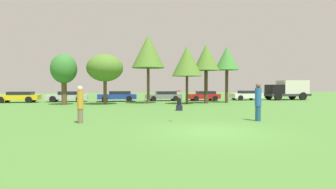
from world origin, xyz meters
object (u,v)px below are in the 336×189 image
tree_2 (148,52)px  tree_4 (206,58)px  person_thrower (80,104)px  parked_car_silver (68,96)px  delivery_truck_black (288,89)px  tree_1 (105,68)px  bystander_sitting (179,105)px  parked_car_grey (164,96)px  parked_car_red (204,96)px  tree_3 (187,61)px  tree_5 (227,58)px  parked_car_blue (118,96)px  tree_0 (64,69)px  parked_car_yellow (18,97)px  person_catcher (258,102)px  frisbee (178,91)px  parked_car_white (246,95)px

tree_2 → tree_4: (5.86, -0.95, -0.63)m
person_thrower → tree_4: tree_4 is taller
parked_car_silver → delivery_truck_black: size_ratio=0.80×
person_thrower → tree_1: size_ratio=0.37×
bystander_sitting → parked_car_grey: bearing=86.0°
parked_car_grey → parked_car_red: 4.87m
tree_3 → tree_4: bearing=17.6°
tree_3 → tree_5: (4.70, 1.33, 0.47)m
tree_4 → tree_5: 2.59m
delivery_truck_black → parked_car_blue: bearing=-2.1°
bystander_sitting → tree_0: 12.46m
parked_car_yellow → parked_car_grey: size_ratio=1.02×
person_catcher → parked_car_grey: bearing=-79.7°
tree_1 → tree_3: tree_3 is taller
tree_2 → parked_car_silver: size_ratio=1.57×
parked_car_grey → person_thrower: bearing=68.0°
tree_1 → parked_car_blue: (1.12, 5.04, -2.87)m
tree_2 → delivery_truck_black: size_ratio=1.26×
parked_car_silver → parked_car_blue: (5.53, -0.23, 0.01)m
tree_0 → delivery_truck_black: size_ratio=0.87×
person_thrower → tree_0: 13.75m
person_catcher → parked_car_red: size_ratio=0.50×
tree_3 → parked_car_yellow: bearing=162.4°
person_catcher → parked_car_grey: (-1.87, 19.07, -0.38)m
frisbee → delivery_truck_black: 25.85m
frisbee → tree_1: bearing=107.6°
bystander_sitting → parked_car_silver: bearing=128.7°
tree_0 → parked_car_blue: (4.90, 4.92, -2.70)m
person_thrower → frisbee: person_thrower is taller
parked_car_red → parked_car_white: (5.75, 0.42, 0.03)m
tree_2 → person_thrower: bearing=-108.7°
tree_5 → delivery_truck_black: 11.29m
parked_car_yellow → parked_car_white: bearing=179.8°
parked_car_yellow → parked_car_blue: bearing=-179.3°
tree_0 → parked_car_yellow: bearing=140.9°
parked_car_red → parked_car_silver: bearing=-3.1°
tree_5 → parked_car_silver: 18.15m
tree_4 → parked_car_white: tree_4 is taller
parked_car_red → parked_car_grey: bearing=-8.6°
person_thrower → tree_1: (0.41, 12.98, 2.57)m
tree_0 → tree_4: size_ratio=0.79×
person_thrower → parked_car_grey: person_thrower is taller
tree_3 → parked_car_grey: tree_3 is taller
tree_2 → tree_1: bearing=-168.6°
person_thrower → parked_car_red: (11.85, 17.71, -0.32)m
tree_2 → parked_car_grey: bearing=62.5°
tree_0 → parked_car_grey: size_ratio=1.12×
person_catcher → bystander_sitting: size_ratio=1.85×
bystander_sitting → tree_0: bearing=141.7°
parked_car_silver → parked_car_red: (15.85, -0.55, -0.02)m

